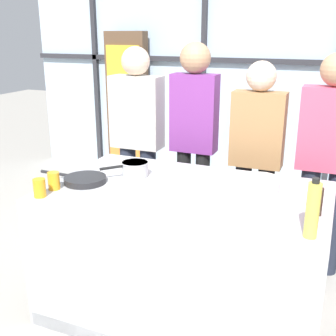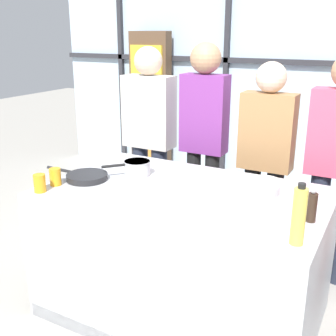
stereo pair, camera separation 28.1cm
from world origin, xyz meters
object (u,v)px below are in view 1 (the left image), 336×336
Objects in this scene: spectator_far_left at (137,134)px; spectator_center_right at (256,151)px; spectator_far_right at (327,154)px; juice_glass_near at (40,188)px; pepper_grinder at (318,200)px; spectator_center_left at (194,132)px; mixing_bowl at (259,185)px; oil_bottle at (313,210)px; frying_pan at (84,179)px; saucepan at (135,169)px; juice_glass_far at (54,181)px; white_plate at (262,178)px.

spectator_far_left is 1.07m from spectator_center_right.
juice_glass_near is at bearing 40.44° from spectator_far_right.
pepper_grinder is (-0.00, -0.98, -0.00)m from spectator_far_right.
spectator_center_right is (0.53, -0.00, -0.11)m from spectator_center_left.
mixing_bowl is 1.38m from juice_glass_near.
oil_bottle is 2.69× the size of juice_glass_near.
spectator_far_left is 1.88m from pepper_grinder.
mixing_bowl is (1.11, 0.32, 0.01)m from frying_pan.
saucepan is 0.86m from mixing_bowl.
pepper_grinder reaches higher than frying_pan.
oil_bottle is at bearing 129.68° from spectator_center_left.
oil_bottle reaches higher than juice_glass_far.
juice_glass_near reaches higher than mixing_bowl.
oil_bottle is at bearing 112.32° from spectator_center_right.
spectator_center_left reaches higher than juice_glass_far.
frying_pan is (-0.95, -1.03, -0.03)m from spectator_center_right.
white_plate is (1.21, -0.50, -0.09)m from spectator_far_left.
spectator_center_right is at bearing 0.00° from spectator_far_right.
spectator_far_left is 1.31m from white_plate.
spectator_center_left is 1.66m from oil_bottle.
spectator_center_right is 1.72m from juice_glass_near.
frying_pan reaches higher than white_plate.
mixing_bowl is at bearing 22.42° from juice_glass_far.
saucepan reaches higher than white_plate.
spectator_center_left is 3.53× the size of frying_pan.
juice_glass_near is at bearing -90.00° from juice_glass_far.
juice_glass_far reaches higher than mixing_bowl.
spectator_center_left is at bearing 137.38° from pepper_grinder.
spectator_center_left is 5.80× the size of oil_bottle.
spectator_center_right is 1.38m from oil_bottle.
mixing_bowl is at bearing 62.33° from spectator_far_right.
juice_glass_far is at bearing -148.93° from white_plate.
spectator_far_right is at bearing 32.62° from saucepan.
pepper_grinder is at bearing 13.23° from juice_glass_near.
spectator_far_left reaches higher than frying_pan.
saucepan is at bearing 78.44° from spectator_center_left.
spectator_far_left is at bearing 141.31° from oil_bottle.
spectator_center_left is (0.53, 0.00, 0.06)m from spectator_far_left.
pepper_grinder is at bearing 118.50° from spectator_center_right.
saucepan is 1.32m from oil_bottle.
spectator_far_left is at bearing 0.00° from spectator_far_right.
frying_pan is at bearing 68.10° from spectator_center_left.
spectator_center_left is 9.38× the size of pepper_grinder.
frying_pan is 1.50m from oil_bottle.
oil_bottle is at bearing 2.96° from juice_glass_near.
spectator_far_right reaches higher than oil_bottle.
spectator_center_right is at bearing 112.32° from oil_bottle.
spectator_center_right is (1.07, -0.00, -0.05)m from spectator_far_left.
spectator_far_right is at bearing 89.95° from pepper_grinder.
spectator_far_right is at bearing 62.33° from mixing_bowl.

